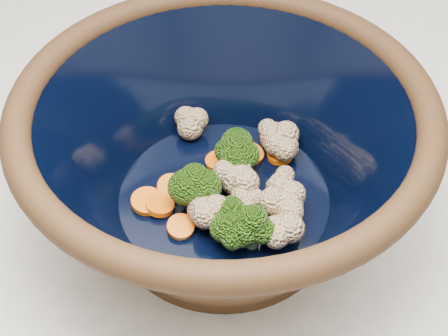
# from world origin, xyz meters

# --- Properties ---
(mixing_bowl) EXTENTS (0.42, 0.42, 0.16)m
(mixing_bowl) POSITION_xyz_m (-0.11, -0.08, 0.99)
(mixing_bowl) COLOR black
(mixing_bowl) RESTS_ON counter
(vegetable_pile) EXTENTS (0.16, 0.17, 0.05)m
(vegetable_pile) POSITION_xyz_m (-0.10, -0.09, 0.96)
(vegetable_pile) COLOR #608442
(vegetable_pile) RESTS_ON mixing_bowl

